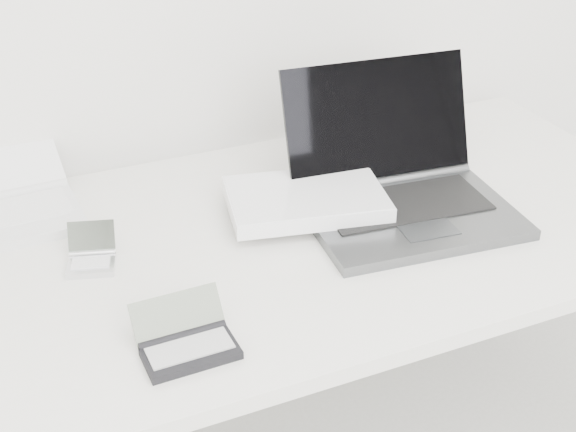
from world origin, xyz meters
name	(u,v)px	position (x,y,z in m)	size (l,w,h in m)	color
desk	(294,250)	(0.00, 1.55, 0.68)	(1.60, 0.80, 0.73)	white
laptop_large	(367,192)	(0.16, 1.56, 0.77)	(0.58, 0.41, 0.26)	#535558
netbook_open_white	(3,204)	(-0.51, 1.84, 0.75)	(0.29, 0.36, 0.10)	white
pda_silver	(91,258)	(-0.38, 1.59, 0.74)	(0.11, 0.12, 0.07)	silver
palmtop_charcoal	(187,343)	(-0.30, 1.29, 0.75)	(0.15, 0.12, 0.07)	black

